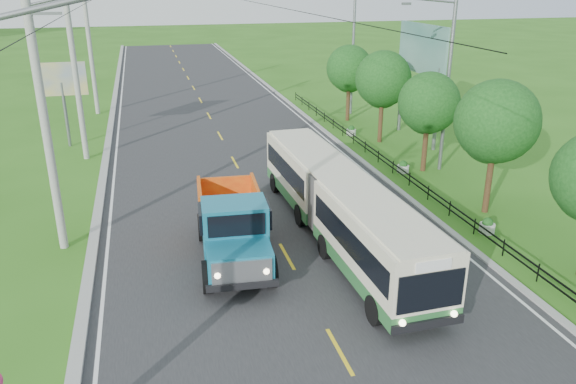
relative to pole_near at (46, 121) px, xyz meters
name	(u,v)px	position (x,y,z in m)	size (l,w,h in m)	color
ground	(339,352)	(8.26, -9.00, -5.09)	(240.00, 240.00, 0.00)	#2D6417
road	(229,153)	(8.26, 11.00, -5.08)	(14.00, 120.00, 0.02)	#28282B
curb_left	(105,161)	(1.06, 11.00, -5.02)	(0.40, 120.00, 0.15)	#9E9E99
curb_right	(341,144)	(15.41, 11.00, -5.04)	(0.30, 120.00, 0.10)	#9E9E99
edge_line_left	(115,161)	(1.61, 11.00, -5.07)	(0.12, 120.00, 0.00)	silver
edge_line_right	(333,145)	(14.91, 11.00, -5.07)	(0.12, 120.00, 0.00)	silver
centre_dash	(339,351)	(8.26, -9.00, -5.07)	(0.12, 2.20, 0.00)	yellow
railing_right	(393,168)	(16.26, 5.00, -4.79)	(0.04, 40.00, 0.60)	black
pole_near	(46,121)	(0.00, 0.00, 0.00)	(3.51, 0.32, 10.00)	gray
pole_mid	(76,71)	(0.00, 12.00, 0.00)	(3.51, 0.32, 10.00)	gray
pole_far	(90,47)	(0.00, 24.00, 0.00)	(3.51, 0.32, 10.00)	gray
tree_third	(495,125)	(18.12, -0.86, -1.11)	(3.60, 3.62, 6.00)	#382314
tree_fourth	(428,106)	(18.12, 5.14, -1.51)	(3.24, 3.31, 5.40)	#382314
tree_fifth	(383,82)	(18.12, 11.14, -1.24)	(3.48, 3.52, 5.80)	#382314
tree_back	(349,70)	(18.12, 17.14, -1.44)	(3.30, 3.36, 5.50)	#382314
streetlight_mid	(445,81)	(18.90, 5.00, -0.19)	(3.02, 0.20, 9.07)	slate
streetlight_far	(351,49)	(18.90, 19.00, -0.19)	(3.02, 0.20, 9.07)	slate
planter_near	(487,226)	(16.86, -3.00, -4.81)	(0.64, 0.64, 0.67)	silver
planter_mid	(403,167)	(16.86, 5.00, -4.81)	(0.64, 0.64, 0.67)	silver
planter_far	(351,131)	(16.86, 13.00, -4.81)	(0.64, 0.64, 0.67)	silver
billboard_left	(61,85)	(-1.24, 15.00, -1.23)	(3.00, 0.20, 5.20)	slate
billboard_right	(422,56)	(20.56, 11.00, 0.25)	(0.24, 6.00, 7.30)	slate
bus	(339,202)	(10.64, -2.11, -3.44)	(2.73, 14.32, 2.75)	#286430
dump_truck	(233,223)	(6.29, -2.69, -3.59)	(2.87, 6.48, 2.66)	#166B86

